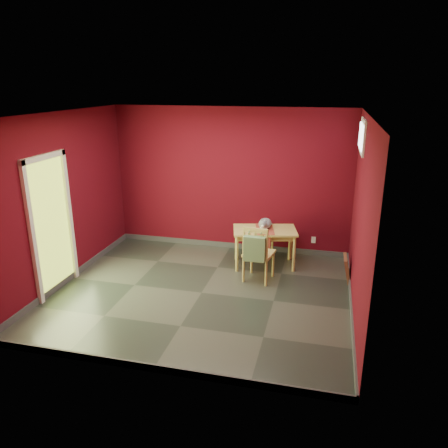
% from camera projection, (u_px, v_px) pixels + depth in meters
% --- Properties ---
extents(ground, '(4.50, 4.50, 0.00)m').
position_uv_depth(ground, '(202.00, 293.00, 6.78)').
color(ground, '#2D342D').
rests_on(ground, ground).
extents(room_shell, '(4.50, 4.50, 4.50)m').
position_uv_depth(room_shell, '(201.00, 290.00, 6.76)').
color(room_shell, '#4F0813').
rests_on(room_shell, ground).
extents(doorway, '(0.06, 1.01, 2.13)m').
position_uv_depth(doorway, '(51.00, 221.00, 6.56)').
color(doorway, '#B7D838').
rests_on(doorway, ground).
extents(window, '(0.05, 0.90, 0.50)m').
position_uv_depth(window, '(362.00, 136.00, 6.46)').
color(window, white).
rests_on(window, room_shell).
extents(outlet_plate, '(0.08, 0.02, 0.12)m').
position_uv_depth(outlet_plate, '(313.00, 240.00, 8.16)').
color(outlet_plate, silver).
rests_on(outlet_plate, room_shell).
extents(dining_table, '(1.20, 0.86, 0.68)m').
position_uv_depth(dining_table, '(265.00, 234.00, 7.60)').
color(dining_table, tan).
rests_on(dining_table, ground).
extents(table_runner, '(0.42, 0.67, 0.31)m').
position_uv_depth(table_runner, '(264.00, 234.00, 7.50)').
color(table_runner, '#9E3F2F').
rests_on(table_runner, dining_table).
extents(chair_far_left, '(0.45, 0.45, 0.87)m').
position_uv_depth(chair_far_left, '(253.00, 229.00, 8.32)').
color(chair_far_left, tan).
rests_on(chair_far_left, ground).
extents(chair_far_right, '(0.42, 0.42, 0.87)m').
position_uv_depth(chair_far_right, '(284.00, 232.00, 8.15)').
color(chair_far_right, tan).
rests_on(chair_far_right, ground).
extents(chair_near, '(0.51, 0.51, 0.96)m').
position_uv_depth(chair_near, '(258.00, 253.00, 7.05)').
color(chair_near, tan).
rests_on(chair_near, ground).
extents(tote_bag, '(0.34, 0.20, 0.47)m').
position_uv_depth(tote_bag, '(254.00, 249.00, 6.80)').
color(tote_bag, '#678D5B').
rests_on(tote_bag, chair_near).
extents(cat, '(0.30, 0.49, 0.23)m').
position_uv_depth(cat, '(265.00, 222.00, 7.61)').
color(cat, slate).
rests_on(cat, table_runner).
extents(picture_frame, '(0.14, 0.41, 0.41)m').
position_uv_depth(picture_frame, '(347.00, 268.00, 7.15)').
color(picture_frame, brown).
rests_on(picture_frame, ground).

